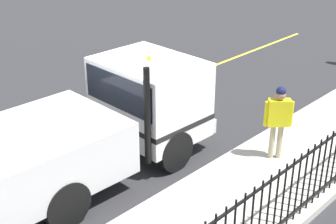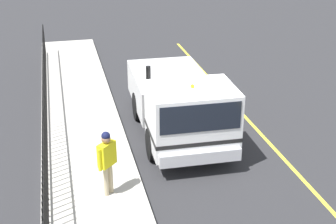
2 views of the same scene
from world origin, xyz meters
The scene contains 7 objects.
ground_plane centered at (0.00, 0.00, 0.00)m, with size 58.14×58.14×0.00m, color #2B2B2D.
sidewalk_slab centered at (3.17, 0.00, 0.09)m, with size 2.63×26.43×0.17m, color #B7B2A8.
lane_marking centered at (-2.55, 0.00, 0.00)m, with size 0.12×23.78×0.01m, color yellow.
work_truck centered at (0.12, -1.25, 1.24)m, with size 2.60×6.10×2.65m.
worker_standing centered at (2.77, 1.62, 1.25)m, with size 0.51×0.51×1.76m.
iron_fence centered at (4.30, 0.00, 0.89)m, with size 0.04×22.50×1.42m.
traffic_cone centered at (-1.71, -1.29, 0.34)m, with size 0.47×0.47×0.67m, color orange.
Camera 2 is at (3.70, 12.03, 7.12)m, focal length 51.01 mm.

